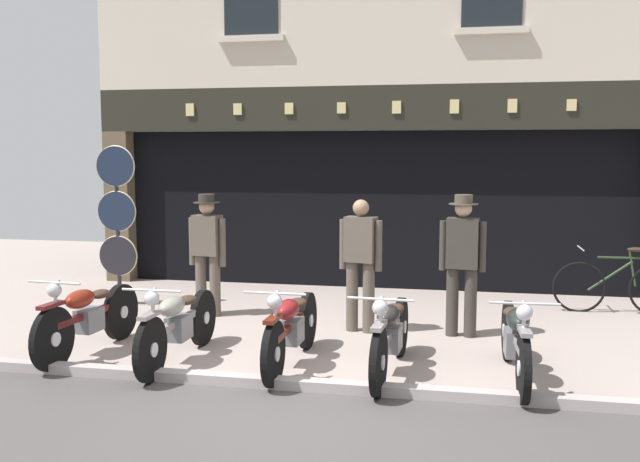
{
  "coord_description": "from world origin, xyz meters",
  "views": [
    {
      "loc": [
        1.49,
        -6.34,
        2.26
      ],
      "look_at": [
        -0.32,
        2.57,
        1.24
      ],
      "focal_mm": 40.03,
      "sensor_mm": 36.0,
      "label": 1
    }
  ],
  "objects_px": {
    "motorcycle_center": "(291,327)",
    "tyre_sign_pole": "(117,213)",
    "advert_board_far": "(530,186)",
    "motorcycle_right": "(516,338)",
    "shopkeeper_center": "(361,259)",
    "salesman_left": "(207,248)",
    "salesman_right": "(462,258)",
    "advert_board_near": "(453,193)",
    "motorcycle_left": "(88,316)",
    "leaning_bicycle": "(618,286)",
    "motorcycle_center_right": "(390,333)",
    "motorcycle_center_left": "(178,323)"
  },
  "relations": [
    {
      "from": "motorcycle_right",
      "to": "leaning_bicycle",
      "type": "xyz_separation_m",
      "value": [
        1.61,
        3.34,
        -0.04
      ]
    },
    {
      "from": "motorcycle_right",
      "to": "salesman_right",
      "type": "relative_size",
      "value": 1.17
    },
    {
      "from": "motorcycle_left",
      "to": "leaning_bicycle",
      "type": "relative_size",
      "value": 1.13
    },
    {
      "from": "salesman_left",
      "to": "tyre_sign_pole",
      "type": "xyz_separation_m",
      "value": [
        -1.52,
        0.36,
        0.43
      ]
    },
    {
      "from": "shopkeeper_center",
      "to": "advert_board_far",
      "type": "relative_size",
      "value": 1.78
    },
    {
      "from": "advert_board_far",
      "to": "salesman_right",
      "type": "bearing_deg",
      "value": -108.97
    },
    {
      "from": "motorcycle_right",
      "to": "advert_board_near",
      "type": "xyz_separation_m",
      "value": [
        -0.7,
        4.62,
        1.16
      ]
    },
    {
      "from": "motorcycle_center_right",
      "to": "motorcycle_right",
      "type": "relative_size",
      "value": 1.0
    },
    {
      "from": "motorcycle_center_left",
      "to": "leaning_bicycle",
      "type": "height_order",
      "value": "leaning_bicycle"
    },
    {
      "from": "salesman_right",
      "to": "advert_board_far",
      "type": "bearing_deg",
      "value": -103.43
    },
    {
      "from": "shopkeeper_center",
      "to": "salesman_right",
      "type": "height_order",
      "value": "salesman_right"
    },
    {
      "from": "motorcycle_center_left",
      "to": "advert_board_near",
      "type": "distance_m",
      "value": 5.61
    },
    {
      "from": "motorcycle_center_left",
      "to": "motorcycle_right",
      "type": "bearing_deg",
      "value": -177.65
    },
    {
      "from": "motorcycle_center",
      "to": "salesman_right",
      "type": "height_order",
      "value": "salesman_right"
    },
    {
      "from": "salesman_right",
      "to": "motorcycle_left",
      "type": "bearing_deg",
      "value": 27.36
    },
    {
      "from": "motorcycle_center_left",
      "to": "salesman_left",
      "type": "distance_m",
      "value": 2.28
    },
    {
      "from": "shopkeeper_center",
      "to": "tyre_sign_pole",
      "type": "distance_m",
      "value": 3.83
    },
    {
      "from": "motorcycle_center",
      "to": "motorcycle_center_right",
      "type": "distance_m",
      "value": 1.05
    },
    {
      "from": "shopkeeper_center",
      "to": "salesman_left",
      "type": "bearing_deg",
      "value": -0.25
    },
    {
      "from": "motorcycle_center_right",
      "to": "tyre_sign_pole",
      "type": "distance_m",
      "value": 5.03
    },
    {
      "from": "salesman_left",
      "to": "salesman_right",
      "type": "xyz_separation_m",
      "value": [
        3.44,
        -0.45,
        0.03
      ]
    },
    {
      "from": "motorcycle_right",
      "to": "tyre_sign_pole",
      "type": "xyz_separation_m",
      "value": [
        -5.49,
        2.43,
        0.94
      ]
    },
    {
      "from": "salesman_left",
      "to": "salesman_right",
      "type": "relative_size",
      "value": 0.97
    },
    {
      "from": "motorcycle_left",
      "to": "salesman_right",
      "type": "xyz_separation_m",
      "value": [
        4.07,
        1.63,
        0.54
      ]
    },
    {
      "from": "motorcycle_right",
      "to": "advert_board_near",
      "type": "bearing_deg",
      "value": -83.78
    },
    {
      "from": "motorcycle_center",
      "to": "tyre_sign_pole",
      "type": "relative_size",
      "value": 0.87
    },
    {
      "from": "motorcycle_left",
      "to": "advert_board_far",
      "type": "relative_size",
      "value": 2.12
    },
    {
      "from": "motorcycle_left",
      "to": "salesman_left",
      "type": "height_order",
      "value": "salesman_left"
    },
    {
      "from": "motorcycle_left",
      "to": "motorcycle_right",
      "type": "distance_m",
      "value": 4.61
    },
    {
      "from": "salesman_right",
      "to": "advert_board_near",
      "type": "relative_size",
      "value": 1.83
    },
    {
      "from": "motorcycle_center_left",
      "to": "advert_board_far",
      "type": "bearing_deg",
      "value": -129.62
    },
    {
      "from": "advert_board_near",
      "to": "leaning_bicycle",
      "type": "relative_size",
      "value": 0.54
    },
    {
      "from": "motorcycle_center_left",
      "to": "motorcycle_center",
      "type": "bearing_deg",
      "value": -174.4
    },
    {
      "from": "motorcycle_right",
      "to": "shopkeeper_center",
      "type": "relative_size",
      "value": 1.22
    },
    {
      "from": "tyre_sign_pole",
      "to": "shopkeeper_center",
      "type": "bearing_deg",
      "value": -12.62
    },
    {
      "from": "motorcycle_center",
      "to": "salesman_right",
      "type": "relative_size",
      "value": 1.18
    },
    {
      "from": "salesman_left",
      "to": "motorcycle_left",
      "type": "bearing_deg",
      "value": 82.26
    },
    {
      "from": "leaning_bicycle",
      "to": "motorcycle_center",
      "type": "bearing_deg",
      "value": 130.05
    },
    {
      "from": "motorcycle_center_right",
      "to": "leaning_bicycle",
      "type": "xyz_separation_m",
      "value": [
        2.84,
        3.41,
        -0.04
      ]
    },
    {
      "from": "advert_board_far",
      "to": "shopkeeper_center",
      "type": "bearing_deg",
      "value": -127.03
    },
    {
      "from": "motorcycle_center_left",
      "to": "shopkeeper_center",
      "type": "bearing_deg",
      "value": -134.67
    },
    {
      "from": "advert_board_far",
      "to": "motorcycle_right",
      "type": "bearing_deg",
      "value": -96.14
    },
    {
      "from": "motorcycle_center",
      "to": "leaning_bicycle",
      "type": "xyz_separation_m",
      "value": [
        3.89,
        3.34,
        -0.04
      ]
    },
    {
      "from": "motorcycle_center",
      "to": "tyre_sign_pole",
      "type": "bearing_deg",
      "value": -36.14
    },
    {
      "from": "shopkeeper_center",
      "to": "salesman_right",
      "type": "bearing_deg",
      "value": -167.38
    },
    {
      "from": "advert_board_far",
      "to": "leaning_bicycle",
      "type": "bearing_deg",
      "value": -48.94
    },
    {
      "from": "advert_board_far",
      "to": "leaning_bicycle",
      "type": "height_order",
      "value": "advert_board_far"
    },
    {
      "from": "motorcycle_left",
      "to": "shopkeeper_center",
      "type": "relative_size",
      "value": 1.19
    },
    {
      "from": "motorcycle_right",
      "to": "salesman_left",
      "type": "bearing_deg",
      "value": -29.94
    },
    {
      "from": "motorcycle_center",
      "to": "motorcycle_center_right",
      "type": "relative_size",
      "value": 1.01
    }
  ]
}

